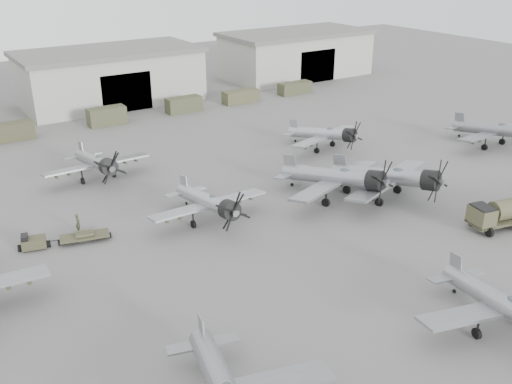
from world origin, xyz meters
TOP-DOWN VIEW (x-y plane):
  - ground at (0.00, 0.00)m, footprint 220.00×220.00m
  - hangar_center at (0.00, 61.96)m, footprint 29.00×14.80m
  - hangar_right at (38.00, 61.96)m, footprint 29.00×14.80m
  - support_truck_2 at (-18.59, 50.00)m, footprint 5.95×2.20m
  - support_truck_3 at (-5.25, 50.00)m, footprint 5.46×2.20m
  - support_truck_4 at (7.20, 50.00)m, footprint 5.58×2.20m
  - support_truck_5 at (17.67, 50.00)m, footprint 6.13×2.20m
  - support_truck_6 at (28.89, 50.00)m, footprint 6.08×2.20m
  - aircraft_near_1 at (0.28, -11.80)m, footprint 12.23×11.01m
  - aircraft_mid_1 at (-8.12, 13.63)m, footprint 11.77×10.59m
  - aircraft_mid_2 at (10.05, 8.27)m, footprint 13.66×12.30m
  - aircraft_mid_3 at (33.41, 12.67)m, footprint 12.75×11.47m
  - aircraft_far_0 at (-13.47, 29.72)m, footprint 11.88×10.69m
  - aircraft_far_1 at (14.40, 23.92)m, footprint 11.62×10.46m
  - aircraft_extra_906 at (5.49, 11.16)m, footprint 13.66×12.30m
  - fuel_tanker at (14.37, -1.91)m, footprint 7.41×3.77m
  - tug_trailer at (-21.81, 17.27)m, footprint 7.50×3.10m
  - ground_crew at (-19.14, 18.73)m, footprint 0.49×0.70m

SIDE VIEW (x-z plane):
  - ground at x=0.00m, z-range 0.00..0.00m
  - tug_trailer at x=-21.81m, z-range -0.19..1.30m
  - ground_crew at x=-19.14m, z-range 0.00..1.81m
  - support_truck_6 at x=28.89m, z-range 0.00..2.05m
  - support_truck_5 at x=17.67m, z-range 0.00..2.10m
  - support_truck_4 at x=7.20m, z-range 0.00..2.37m
  - support_truck_2 at x=-18.59m, z-range 0.00..2.43m
  - support_truck_3 at x=-5.25m, z-range 0.00..2.57m
  - fuel_tanker at x=14.37m, z-range 0.20..2.93m
  - aircraft_far_1 at x=14.40m, z-range -0.21..4.42m
  - aircraft_mid_1 at x=-8.12m, z-range -0.21..4.52m
  - aircraft_far_0 at x=-13.47m, z-range -0.22..4.55m
  - aircraft_near_1 at x=0.28m, z-range -0.22..4.66m
  - aircraft_mid_3 at x=33.41m, z-range -0.23..4.88m
  - aircraft_mid_2 at x=10.05m, z-range -0.25..5.23m
  - aircraft_extra_906 at x=5.49m, z-range -0.25..5.23m
  - hangar_center at x=0.00m, z-range 0.02..8.72m
  - hangar_right at x=38.00m, z-range 0.02..8.72m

